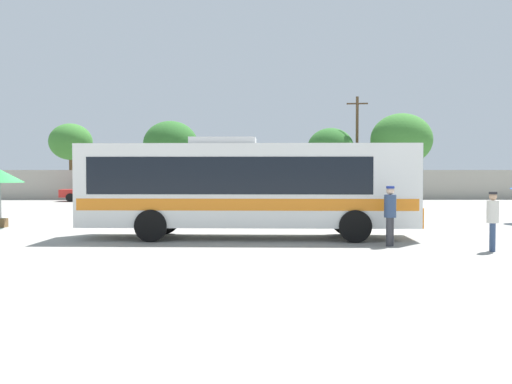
# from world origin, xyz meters

# --- Properties ---
(ground_plane) EXTENTS (300.00, 300.00, 0.00)m
(ground_plane) POSITION_xyz_m (0.00, 10.00, 0.00)
(ground_plane) COLOR gray
(perimeter_wall) EXTENTS (80.00, 0.30, 2.39)m
(perimeter_wall) POSITION_xyz_m (0.00, 27.45, 1.20)
(perimeter_wall) COLOR #9E998C
(perimeter_wall) RESTS_ON ground_plane
(coach_bus_white_orange) EXTENTS (11.31, 3.08, 3.41)m
(coach_bus_white_orange) POSITION_xyz_m (0.13, -0.68, 1.82)
(coach_bus_white_orange) COLOR white
(coach_bus_white_orange) RESTS_ON ground_plane
(attendant_by_bus_door) EXTENTS (0.51, 0.51, 1.82)m
(attendant_by_bus_door) POSITION_xyz_m (4.55, -2.98, 1.04)
(attendant_by_bus_door) COLOR #38383D
(attendant_by_bus_door) RESTS_ON ground_plane
(passenger_waiting_on_apron) EXTENTS (0.42, 0.42, 1.69)m
(passenger_waiting_on_apron) POSITION_xyz_m (7.16, -4.22, 0.96)
(passenger_waiting_on_apron) COLOR #33476B
(passenger_waiting_on_apron) RESTS_ON ground_plane
(vendor_umbrella_near_gate_green) EXTENTS (1.91, 1.91, 2.34)m
(vendor_umbrella_near_gate_green) POSITION_xyz_m (-9.77, 3.35, 2.01)
(vendor_umbrella_near_gate_green) COLOR gray
(vendor_umbrella_near_gate_green) RESTS_ON ground_plane
(parked_car_leftmost_red) EXTENTS (4.67, 2.18, 1.40)m
(parked_car_leftmost_red) POSITION_xyz_m (-11.56, 24.74, 0.75)
(parked_car_leftmost_red) COLOR red
(parked_car_leftmost_red) RESTS_ON ground_plane
(parked_car_second_dark_blue) EXTENTS (4.38, 2.17, 1.50)m
(parked_car_second_dark_blue) POSITION_xyz_m (-5.28, 23.83, 0.79)
(parked_car_second_dark_blue) COLOR navy
(parked_car_second_dark_blue) RESTS_ON ground_plane
(utility_pole_near) EXTENTS (1.80, 0.36, 8.67)m
(utility_pole_near) POSITION_xyz_m (9.64, 30.07, 4.52)
(utility_pole_near) COLOR #4C3823
(utility_pole_near) RESTS_ON ground_plane
(roadside_tree_left) EXTENTS (3.79, 3.79, 6.51)m
(roadside_tree_left) POSITION_xyz_m (-15.37, 32.11, 4.87)
(roadside_tree_left) COLOR brown
(roadside_tree_left) RESTS_ON ground_plane
(roadside_tree_midleft) EXTENTS (4.90, 4.90, 6.82)m
(roadside_tree_midleft) POSITION_xyz_m (-6.68, 33.04, 4.73)
(roadside_tree_midleft) COLOR brown
(roadside_tree_midleft) RESTS_ON ground_plane
(roadside_tree_midright) EXTENTS (3.95, 3.95, 5.99)m
(roadside_tree_midright) POSITION_xyz_m (7.38, 30.10, 4.29)
(roadside_tree_midright) COLOR brown
(roadside_tree_midright) RESTS_ON ground_plane
(roadside_tree_right) EXTENTS (5.26, 5.26, 7.24)m
(roadside_tree_right) POSITION_xyz_m (13.45, 30.05, 5.00)
(roadside_tree_right) COLOR brown
(roadside_tree_right) RESTS_ON ground_plane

